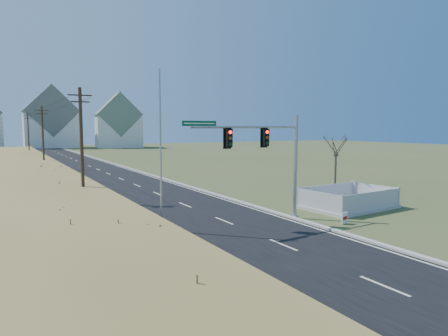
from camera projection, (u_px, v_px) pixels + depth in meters
ground at (260, 237)px, 21.68m from camera, size 260.00×260.00×0.00m
road at (85, 164)px, 64.93m from camera, size 8.00×180.00×0.06m
curb at (110, 163)px, 66.97m from camera, size 0.30×180.00×0.18m
utility_pole_near at (82, 144)px, 31.00m from camera, size 1.80×0.26×9.00m
utility_pole_mid at (43, 137)px, 56.95m from camera, size 1.80×0.26×9.00m
utility_pole_far at (28, 134)px, 82.91m from camera, size 1.80×0.26×9.00m
condo_n at (51, 122)px, 118.80m from camera, size 15.27×10.20×18.54m
condo_ne at (118, 125)px, 120.81m from camera, size 14.12×10.51×16.52m
traffic_signal_mast at (274, 156)px, 24.70m from camera, size 8.42×0.79×6.71m
fence_enclosure at (348, 204)px, 29.44m from camera, size 6.80×4.89×1.49m
open_sign at (345, 218)px, 24.50m from camera, size 0.57×0.18×0.71m
flagpole at (161, 168)px, 22.33m from camera, size 0.41×0.41×9.13m
bare_tree at (336, 144)px, 32.54m from camera, size 2.14×2.14×5.66m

